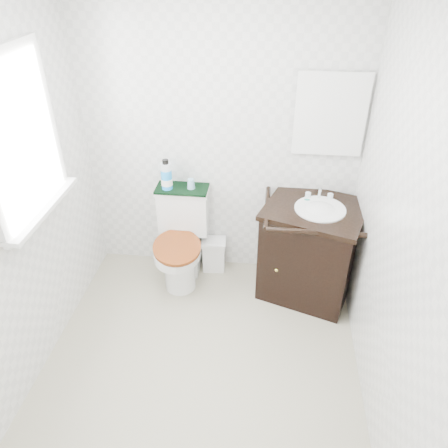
% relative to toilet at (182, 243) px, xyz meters
% --- Properties ---
extents(floor, '(2.40, 2.40, 0.00)m').
position_rel_toilet_xyz_m(floor, '(0.30, -0.97, -0.35)').
color(floor, '#ACA78A').
rests_on(floor, ground).
extents(wall_back, '(2.40, 0.00, 2.40)m').
position_rel_toilet_xyz_m(wall_back, '(0.30, 0.23, 0.85)').
color(wall_back, silver).
rests_on(wall_back, ground).
extents(wall_front, '(2.40, 0.00, 2.40)m').
position_rel_toilet_xyz_m(wall_front, '(0.30, -2.17, 0.85)').
color(wall_front, silver).
rests_on(wall_front, ground).
extents(wall_left, '(0.00, 2.40, 2.40)m').
position_rel_toilet_xyz_m(wall_left, '(-0.80, -0.97, 0.85)').
color(wall_left, silver).
rests_on(wall_left, ground).
extents(wall_right, '(0.00, 2.40, 2.40)m').
position_rel_toilet_xyz_m(wall_right, '(1.40, -0.97, 0.85)').
color(wall_right, silver).
rests_on(wall_right, ground).
extents(window, '(0.02, 0.70, 0.90)m').
position_rel_toilet_xyz_m(window, '(-0.77, -0.72, 1.20)').
color(window, white).
rests_on(window, wall_left).
extents(mirror, '(0.50, 0.02, 0.60)m').
position_rel_toilet_xyz_m(mirror, '(1.12, 0.21, 1.10)').
color(mirror, silver).
rests_on(mirror, wall_back).
extents(toilet, '(0.47, 0.66, 0.81)m').
position_rel_toilet_xyz_m(toilet, '(0.00, 0.00, 0.00)').
color(toilet, white).
rests_on(toilet, floor).
extents(vanity, '(0.89, 0.83, 0.92)m').
position_rel_toilet_xyz_m(vanity, '(1.07, -0.06, 0.08)').
color(vanity, black).
rests_on(vanity, floor).
extents(trash_bin, '(0.23, 0.19, 0.31)m').
position_rel_toilet_xyz_m(trash_bin, '(0.25, 0.13, -0.20)').
color(trash_bin, white).
rests_on(trash_bin, floor).
extents(towel, '(0.43, 0.22, 0.02)m').
position_rel_toilet_xyz_m(towel, '(0.00, 0.12, 0.46)').
color(towel, black).
rests_on(towel, toilet).
extents(mouthwash_bottle, '(0.09, 0.09, 0.25)m').
position_rel_toilet_xyz_m(mouthwash_bottle, '(-0.12, 0.10, 0.59)').
color(mouthwash_bottle, '#1B91EC').
rests_on(mouthwash_bottle, towel).
extents(cup, '(0.07, 0.07, 0.08)m').
position_rel_toilet_xyz_m(cup, '(0.08, 0.12, 0.51)').
color(cup, '#7FB1D0').
rests_on(cup, towel).
extents(soap_bar, '(0.06, 0.04, 0.02)m').
position_rel_toilet_xyz_m(soap_bar, '(1.01, 0.02, 0.48)').
color(soap_bar, '#197868').
rests_on(soap_bar, vanity).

